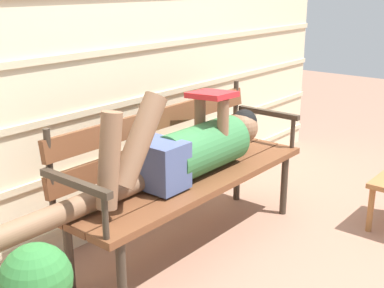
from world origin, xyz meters
name	(u,v)px	position (x,y,z in m)	size (l,w,h in m)	color
ground_plane	(218,256)	(0.00, 0.00, 0.00)	(12.00, 12.00, 0.00)	#936B56
house_siding	(120,22)	(0.00, 0.71, 1.23)	(4.43, 0.08, 2.46)	beige
park_bench	(182,166)	(0.00, 0.25, 0.47)	(1.62, 0.48, 0.82)	brown
reclining_person	(185,150)	(-0.06, 0.18, 0.59)	(1.75, 0.27, 0.54)	#33703D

